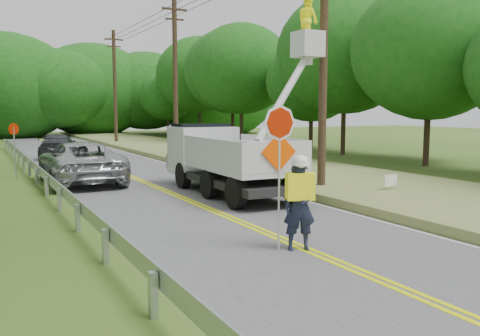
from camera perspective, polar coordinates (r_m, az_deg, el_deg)
name	(u,v)px	position (r m, az deg, el deg)	size (l,w,h in m)	color
ground	(407,292)	(9.16, 18.38, -13.22)	(140.00, 140.00, 0.00)	#39521B
road	(149,184)	(21.10, -10.25, -1.83)	(7.20, 96.00, 0.03)	#4A4A4C
guardrail	(42,175)	(21.08, -21.50, -0.70)	(0.18, 48.00, 0.77)	#A4A8AC
utility_poles	(225,66)	(25.65, -1.71, 11.52)	(1.60, 43.30, 10.00)	black
tall_grass_verge	(293,171)	(24.17, 5.98, -0.37)	(7.00, 96.00, 0.30)	olive
treeline_right	(304,67)	(38.44, 7.21, 11.32)	(11.47, 54.23, 10.99)	#332319
treeline_horizon	(52,89)	(62.68, -20.48, 8.39)	(57.51, 15.71, 12.56)	#134E12
flagger	(299,199)	(10.96, 6.72, -3.52)	(1.20, 0.69, 3.15)	#191E33
bucket_truck	(224,149)	(19.03, -1.79, 2.12)	(4.21, 7.25, 6.98)	black
suv_silver	(80,162)	(22.10, -17.62, 0.63)	(2.87, 6.23, 1.73)	#A8ABB0
suv_darkgrey	(58,146)	(34.31, -19.86, 2.33)	(2.05, 5.05, 1.46)	#32353A
stop_sign_permanent	(14,142)	(24.24, -24.18, 2.67)	(0.47, 0.29, 2.49)	#A4A8AC
yard_sign	(391,181)	(18.28, 16.69, -1.42)	(0.57, 0.05, 0.83)	white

